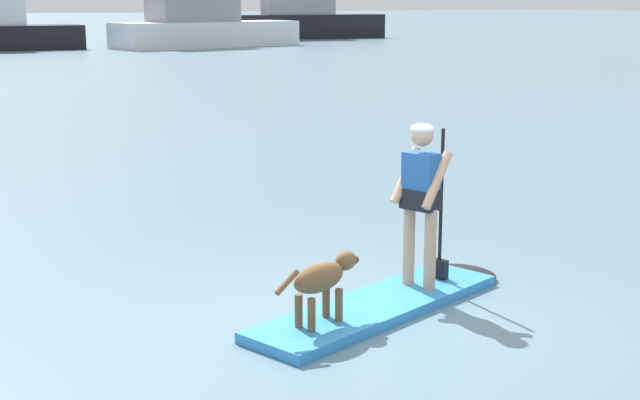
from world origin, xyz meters
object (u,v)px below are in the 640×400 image
at_px(moored_boat_far_port, 305,18).
at_px(person_paddler, 422,193).
at_px(moored_boat_far_starboard, 202,23).
at_px(dog, 323,279).
at_px(paddleboard, 391,301).

bearing_deg(moored_boat_far_port, person_paddler, -120.58).
bearing_deg(moored_boat_far_starboard, dog, -114.15).
relative_size(dog, moored_boat_far_port, 0.09).
bearing_deg(moored_boat_far_starboard, moored_boat_far_port, 30.93).
height_order(paddleboard, dog, dog).
bearing_deg(person_paddler, moored_boat_far_starboard, 67.14).
relative_size(paddleboard, moored_boat_far_starboard, 0.27).
relative_size(dog, moored_boat_far_starboard, 0.08).
bearing_deg(person_paddler, paddleboard, -165.22).
xyz_separation_m(dog, moored_boat_far_port, (32.58, 53.15, 1.06)).
height_order(person_paddler, moored_boat_far_port, moored_boat_far_port).
bearing_deg(person_paddler, moored_boat_far_port, 59.42).
xyz_separation_m(paddleboard, dog, (-0.95, -0.25, 0.45)).
xyz_separation_m(paddleboard, person_paddler, (0.43, 0.11, 1.00)).
distance_m(paddleboard, dog, 1.08).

